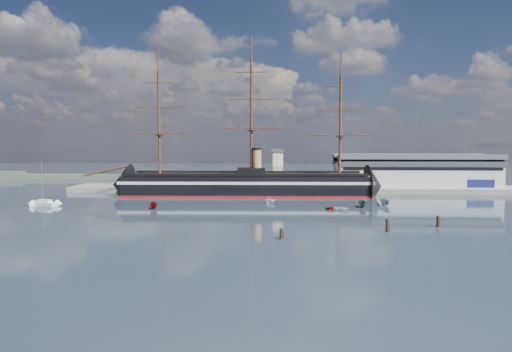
{
  "coord_description": "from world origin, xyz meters",
  "views": [
    {
      "loc": [
        3.27,
        -95.69,
        18.28
      ],
      "look_at": [
        -3.67,
        35.0,
        9.0
      ],
      "focal_mm": 30.0,
      "sensor_mm": 36.0,
      "label": 1
    }
  ],
  "objects": [
    {
      "name": "motorboat_c",
      "position": [
        35.87,
        36.02,
        0.0
      ],
      "size": [
        6.51,
        3.33,
        2.48
      ],
      "primitive_type": "imported",
      "rotation": [
        0.0,
        0.0,
        0.18
      ],
      "color": "gray",
      "rests_on": "ground"
    },
    {
      "name": "motorboat_b",
      "position": [
        19.12,
        26.72,
        0.0
      ],
      "size": [
        1.74,
        3.09,
        1.36
      ],
      "primitive_type": "imported",
      "rotation": [
        0.0,
        0.0,
        1.78
      ],
      "color": "maroon",
      "rests_on": "ground"
    },
    {
      "name": "motorboat_d",
      "position": [
        0.36,
        39.95,
        0.0
      ],
      "size": [
        5.79,
        6.95,
        2.37
      ],
      "primitive_type": "imported",
      "rotation": [
        0.0,
        0.0,
        1.01
      ],
      "color": "white",
      "rests_on": "ground"
    },
    {
      "name": "sailboat",
      "position": [
        -67.86,
        29.78,
        0.87
      ],
      "size": [
        8.84,
        5.43,
        13.63
      ],
      "rotation": [
        0.0,
        0.0,
        -0.37
      ],
      "color": "white",
      "rests_on": "ground"
    },
    {
      "name": "quay_tower",
      "position": [
        3.0,
        73.0,
        9.75
      ],
      "size": [
        5.0,
        5.0,
        15.0
      ],
      "color": "silver",
      "rests_on": "ground"
    },
    {
      "name": "piling_near_right",
      "position": [
        26.3,
        -4.76,
        0.0
      ],
      "size": [
        0.64,
        0.64,
        3.5
      ],
      "primitive_type": "cylinder",
      "color": "black",
      "rests_on": "ground"
    },
    {
      "name": "quay",
      "position": [
        10.0,
        76.0,
        0.0
      ],
      "size": [
        180.0,
        18.0,
        2.0
      ],
      "primitive_type": "cube",
      "color": "slate",
      "rests_on": "ground"
    },
    {
      "name": "warehouse",
      "position": [
        58.0,
        80.0,
        7.98
      ],
      "size": [
        63.0,
        21.0,
        11.6
      ],
      "color": "#B7BABC",
      "rests_on": "ground"
    },
    {
      "name": "ground",
      "position": [
        0.0,
        40.0,
        0.0
      ],
      "size": [
        600.0,
        600.0,
        0.0
      ],
      "primitive_type": "plane",
      "color": "#1E262E",
      "rests_on": "ground"
    },
    {
      "name": "piling_near_mid",
      "position": [
        3.81,
        -13.03,
        0.0
      ],
      "size": [
        0.64,
        0.64,
        2.87
      ],
      "primitive_type": "cylinder",
      "color": "black",
      "rests_on": "ground"
    },
    {
      "name": "piling_far_right",
      "position": [
        39.32,
        1.97,
        0.0
      ],
      "size": [
        0.64,
        0.64,
        3.2
      ],
      "primitive_type": "cylinder",
      "color": "black",
      "rests_on": "ground"
    },
    {
      "name": "motorboat_e",
      "position": [
        21.16,
        25.72,
        0.0
      ],
      "size": [
        2.72,
        3.21,
        1.42
      ],
      "primitive_type": "imported",
      "rotation": [
        0.0,
        0.0,
        0.97
      ],
      "color": "white",
      "rests_on": "ground"
    },
    {
      "name": "warship",
      "position": [
        -10.41,
        60.0,
        4.04
      ],
      "size": [
        113.15,
        19.34,
        53.94
      ],
      "rotation": [
        0.0,
        0.0,
        0.03
      ],
      "color": "black",
      "rests_on": "ground"
    },
    {
      "name": "motorboat_a",
      "position": [
        -32.75,
        25.2,
        0.0
      ],
      "size": [
        6.21,
        4.34,
        2.34
      ],
      "primitive_type": "imported",
      "rotation": [
        0.0,
        0.0,
        0.42
      ],
      "color": "maroon",
      "rests_on": "ground"
    },
    {
      "name": "shoreline",
      "position": [
        -139.23,
        135.0,
        1.45
      ],
      "size": [
        120.0,
        10.0,
        4.0
      ],
      "color": "#3F4C38",
      "rests_on": "ground"
    },
    {
      "name": "motorboat_f",
      "position": [
        28.28,
        31.82,
        0.0
      ],
      "size": [
        6.11,
        2.49,
        2.41
      ],
      "primitive_type": "imported",
      "rotation": [
        0.0,
        0.0,
        -0.05
      ],
      "color": "#1E4535",
      "rests_on": "ground"
    }
  ]
}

